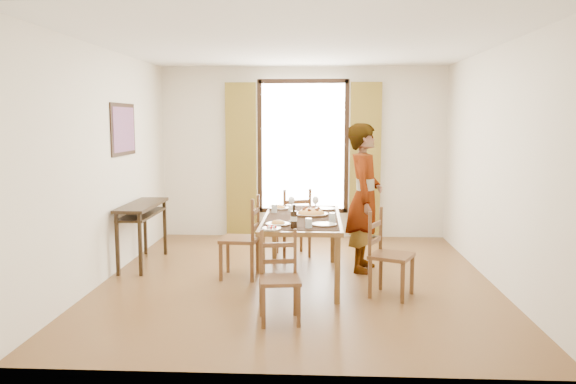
{
  "coord_description": "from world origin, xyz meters",
  "views": [
    {
      "loc": [
        0.22,
        -6.44,
        1.87
      ],
      "look_at": [
        -0.13,
        0.31,
        1.0
      ],
      "focal_mm": 35.0,
      "sensor_mm": 36.0,
      "label": 1
    }
  ],
  "objects_px": {
    "man": "(364,198)",
    "pasta_platter": "(311,211)",
    "dining_table": "(302,222)",
    "console_table": "(142,212)"
  },
  "relations": [
    {
      "from": "dining_table",
      "to": "man",
      "type": "xyz_separation_m",
      "value": [
        0.76,
        0.49,
        0.23
      ]
    },
    {
      "from": "dining_table",
      "to": "man",
      "type": "relative_size",
      "value": 0.98
    },
    {
      "from": "console_table",
      "to": "man",
      "type": "xyz_separation_m",
      "value": [
        2.84,
        -0.12,
        0.23
      ]
    },
    {
      "from": "console_table",
      "to": "dining_table",
      "type": "height_order",
      "value": "console_table"
    },
    {
      "from": "console_table",
      "to": "pasta_platter",
      "type": "height_order",
      "value": "pasta_platter"
    },
    {
      "from": "dining_table",
      "to": "man",
      "type": "height_order",
      "value": "man"
    },
    {
      "from": "pasta_platter",
      "to": "dining_table",
      "type": "bearing_deg",
      "value": -141.62
    },
    {
      "from": "man",
      "to": "pasta_platter",
      "type": "height_order",
      "value": "man"
    },
    {
      "from": "console_table",
      "to": "dining_table",
      "type": "distance_m",
      "value": 2.17
    },
    {
      "from": "console_table",
      "to": "dining_table",
      "type": "relative_size",
      "value": 0.67
    }
  ]
}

